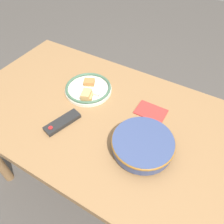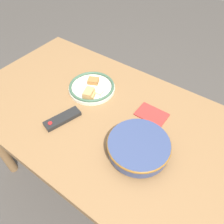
% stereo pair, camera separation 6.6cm
% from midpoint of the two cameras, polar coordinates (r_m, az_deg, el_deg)
% --- Properties ---
extents(ground_plane, '(8.00, 8.00, 0.00)m').
position_cam_midpoint_polar(ground_plane, '(1.70, -2.25, -18.26)').
color(ground_plane, '#4C4742').
extents(dining_table, '(1.46, 0.80, 0.76)m').
position_cam_midpoint_polar(dining_table, '(1.12, -3.25, -4.03)').
color(dining_table, olive).
rests_on(dining_table, ground_plane).
extents(noodle_bowl, '(0.26, 0.26, 0.07)m').
position_cam_midpoint_polar(noodle_bowl, '(0.91, 5.97, -8.40)').
color(noodle_bowl, '#384775').
rests_on(noodle_bowl, dining_table).
extents(food_plate, '(0.25, 0.25, 0.06)m').
position_cam_midpoint_polar(food_plate, '(1.17, -7.80, 5.93)').
color(food_plate, silver).
rests_on(food_plate, dining_table).
extents(tv_remote, '(0.10, 0.18, 0.02)m').
position_cam_midpoint_polar(tv_remote, '(1.05, -14.61, -2.66)').
color(tv_remote, black).
rests_on(tv_remote, dining_table).
extents(folded_napkin, '(0.15, 0.10, 0.01)m').
position_cam_midpoint_polar(folded_napkin, '(1.08, 8.40, 0.03)').
color(folded_napkin, '#B2332D').
rests_on(folded_napkin, dining_table).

